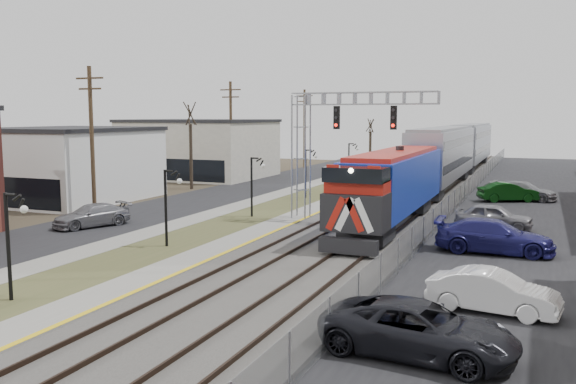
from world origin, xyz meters
The scene contains 22 objects.
street_west centered at (-11.50, 35.00, 0.02)m, with size 7.00×120.00×0.04m, color black.
sidewalk centered at (-7.00, 35.00, 0.04)m, with size 2.00×120.00×0.08m, color gray.
grass_median centered at (-4.00, 35.00, 0.03)m, with size 4.00×120.00×0.06m, color #454A27.
platform centered at (-1.00, 35.00, 0.12)m, with size 2.00×120.00×0.24m, color gray.
ballast_bed centered at (4.00, 35.00, 0.10)m, with size 8.00×120.00×0.20m, color #595651.
platform_edge centered at (-0.12, 35.00, 0.24)m, with size 0.24×120.00×0.01m, color gold.
track_near centered at (2.00, 35.00, 0.28)m, with size 1.58×120.00×0.15m.
track_far centered at (5.50, 35.00, 0.28)m, with size 1.58×120.00×0.15m.
train centered at (5.50, 51.63, 2.88)m, with size 3.00×63.05×5.33m.
signal_gantry centered at (1.22, 27.99, 5.59)m, with size 9.00×1.07×8.15m.
lampposts centered at (-4.00, 18.29, 2.00)m, with size 0.14×62.14×4.00m.
utility_poles centered at (-14.50, 25.00, 5.00)m, with size 0.28×80.28×10.00m.
fence centered at (8.20, 35.00, 0.80)m, with size 0.04×120.00×1.60m, color gray.
buildings_west centered at (-21.00, 24.21, 3.01)m, with size 14.00×67.00×7.00m.
bare_trees centered at (-12.66, 38.91, 2.70)m, with size 12.30×42.30×5.95m.
car_lot_b centered at (12.28, 13.35, 0.72)m, with size 1.52×4.35×1.43m, color silver.
car_lot_c centered at (10.65, 8.56, 0.76)m, with size 2.52×5.46×1.52m, color black.
car_lot_d centered at (11.66, 22.93, 0.82)m, with size 2.29×5.64×1.64m, color navy.
car_lot_e centered at (11.17, 29.54, 0.75)m, with size 1.78×4.42×1.51m, color gray.
car_lot_f centered at (11.36, 42.21, 0.75)m, with size 1.58×4.52×1.49m, color #0C3E0F.
car_street_b centered at (-11.40, 21.04, 0.68)m, with size 1.90×4.67×1.35m, color slate.
car_lot_g centered at (12.43, 43.53, 0.74)m, with size 2.07×5.08×1.47m, color slate.
Camera 1 is at (13.56, -7.98, 6.73)m, focal length 38.00 mm.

